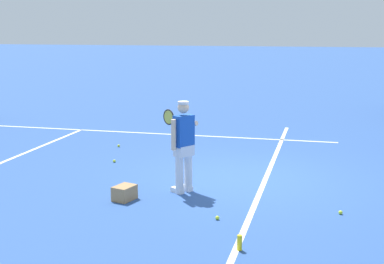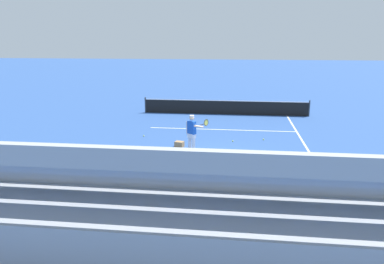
% 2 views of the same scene
% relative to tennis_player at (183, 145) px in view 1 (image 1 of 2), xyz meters
% --- Properties ---
extents(ground_plane, '(160.00, 160.00, 0.00)m').
position_rel_tennis_player_xyz_m(ground_plane, '(1.12, -0.90, -0.89)').
color(ground_plane, '#2D5193').
extents(court_baseline_white, '(12.00, 0.10, 0.01)m').
position_rel_tennis_player_xyz_m(court_baseline_white, '(1.12, -1.40, -0.89)').
color(court_baseline_white, white).
rests_on(court_baseline_white, ground).
extents(court_sideline_white, '(0.10, 12.00, 0.01)m').
position_rel_tennis_player_xyz_m(court_sideline_white, '(5.23, 3.10, -0.89)').
color(court_sideline_white, white).
rests_on(court_sideline_white, ground).
extents(court_service_line_white, '(8.22, 0.10, 0.01)m').
position_rel_tennis_player_xyz_m(court_service_line_white, '(1.12, 4.60, -0.89)').
color(court_service_line_white, white).
rests_on(court_service_line_white, ground).
extents(tennis_player, '(0.95, 0.84, 1.71)m').
position_rel_tennis_player_xyz_m(tennis_player, '(0.00, 0.00, 0.00)').
color(tennis_player, silver).
rests_on(tennis_player, ground).
extents(ball_box_cardboard, '(0.47, 0.40, 0.26)m').
position_rel_tennis_player_xyz_m(ball_box_cardboard, '(-0.72, 0.89, -0.76)').
color(ball_box_cardboard, '#A87F51').
rests_on(ball_box_cardboard, ground).
extents(tennis_ball_stray_back, '(0.07, 0.07, 0.07)m').
position_rel_tennis_player_xyz_m(tennis_ball_stray_back, '(-0.56, -2.84, -0.86)').
color(tennis_ball_stray_back, '#CCE533').
rests_on(tennis_ball_stray_back, ground).
extents(tennis_ball_far_right, '(0.07, 0.07, 0.07)m').
position_rel_tennis_player_xyz_m(tennis_ball_far_right, '(3.31, 2.62, -0.86)').
color(tennis_ball_far_right, '#CCE533').
rests_on(tennis_ball_far_right, ground).
extents(tennis_ball_on_baseline, '(0.07, 0.07, 0.07)m').
position_rel_tennis_player_xyz_m(tennis_ball_on_baseline, '(-1.31, -0.92, -0.86)').
color(tennis_ball_on_baseline, '#CCE533').
rests_on(tennis_ball_on_baseline, ground).
extents(tennis_ball_by_box, '(0.07, 0.07, 0.07)m').
position_rel_tennis_player_xyz_m(tennis_ball_by_box, '(1.77, 2.11, -0.86)').
color(tennis_ball_by_box, '#CCE533').
rests_on(tennis_ball_by_box, ground).
extents(water_bottle, '(0.07, 0.07, 0.22)m').
position_rel_tennis_player_xyz_m(water_bottle, '(-2.41, -1.45, -0.78)').
color(water_bottle, yellow).
rests_on(water_bottle, ground).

